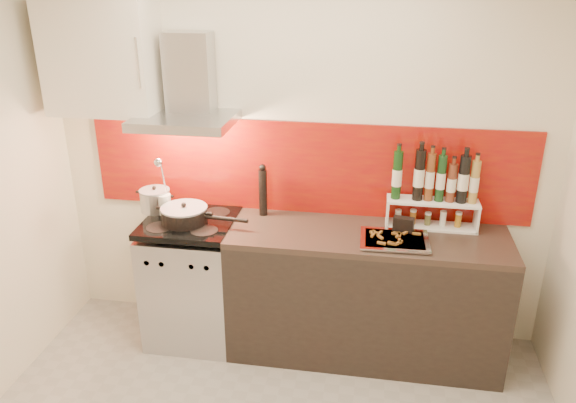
% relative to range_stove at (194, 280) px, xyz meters
% --- Properties ---
extents(back_wall, '(3.40, 0.02, 2.60)m').
position_rel_range_stove_xyz_m(back_wall, '(0.70, 0.30, 0.86)').
color(back_wall, silver).
rests_on(back_wall, ground).
extents(backsplash, '(3.00, 0.02, 0.64)m').
position_rel_range_stove_xyz_m(backsplash, '(0.75, 0.29, 0.78)').
color(backsplash, maroon).
rests_on(backsplash, back_wall).
extents(range_stove, '(0.60, 0.60, 0.91)m').
position_rel_range_stove_xyz_m(range_stove, '(0.00, 0.00, 0.00)').
color(range_stove, '#B7B7BA').
rests_on(range_stove, ground).
extents(counter, '(1.80, 0.60, 0.90)m').
position_rel_range_stove_xyz_m(counter, '(1.20, 0.00, 0.01)').
color(counter, black).
rests_on(counter, ground).
extents(range_hood, '(0.62, 0.50, 0.61)m').
position_rel_range_stove_xyz_m(range_hood, '(0.00, 0.14, 1.30)').
color(range_hood, '#B7B7BA').
rests_on(range_hood, back_wall).
extents(upper_cabinet, '(0.70, 0.35, 0.72)m').
position_rel_range_stove_xyz_m(upper_cabinet, '(-0.55, 0.13, 1.51)').
color(upper_cabinet, white).
rests_on(upper_cabinet, back_wall).
extents(stock_pot, '(0.21, 0.21, 0.18)m').
position_rel_range_stove_xyz_m(stock_pot, '(-0.28, 0.12, 0.55)').
color(stock_pot, '#B7B7BA').
rests_on(stock_pot, range_stove).
extents(saute_pan, '(0.60, 0.31, 0.14)m').
position_rel_range_stove_xyz_m(saute_pan, '(-0.01, -0.04, 0.52)').
color(saute_pan, black).
rests_on(saute_pan, range_stove).
extents(utensil_jar, '(0.09, 0.14, 0.44)m').
position_rel_range_stove_xyz_m(utensil_jar, '(-0.19, 0.06, 0.59)').
color(utensil_jar, silver).
rests_on(utensil_jar, range_stove).
extents(pepper_mill, '(0.06, 0.06, 0.37)m').
position_rel_range_stove_xyz_m(pepper_mill, '(0.47, 0.19, 0.64)').
color(pepper_mill, black).
rests_on(pepper_mill, counter).
extents(step_shelf, '(0.59, 0.16, 0.53)m').
position_rel_range_stove_xyz_m(step_shelf, '(1.61, 0.17, 0.71)').
color(step_shelf, white).
rests_on(step_shelf, counter).
extents(caddy_box, '(0.14, 0.08, 0.11)m').
position_rel_range_stove_xyz_m(caddy_box, '(1.42, 0.03, 0.52)').
color(caddy_box, black).
rests_on(caddy_box, counter).
extents(baking_tray, '(0.43, 0.34, 0.03)m').
position_rel_range_stove_xyz_m(baking_tray, '(1.36, -0.09, 0.47)').
color(baking_tray, silver).
rests_on(baking_tray, counter).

